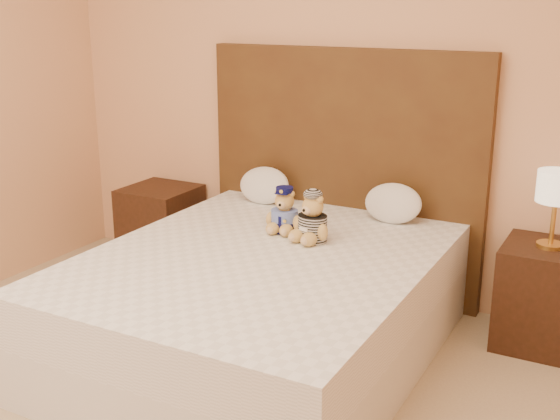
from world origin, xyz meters
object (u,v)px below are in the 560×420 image
(teddy_prisoner, at_px, (313,217))
(teddy_police, at_px, (285,210))
(pillow_left, at_px, (264,184))
(pillow_right, at_px, (393,201))
(nightstand_left, at_px, (161,226))
(nightstand_right, at_px, (544,296))
(lamp, at_px, (557,191))
(bed, at_px, (262,305))

(teddy_prisoner, bearing_deg, teddy_police, 177.38)
(pillow_left, height_order, pillow_right, pillow_left)
(teddy_police, bearing_deg, pillow_left, 125.13)
(nightstand_left, bearing_deg, teddy_prisoner, -19.60)
(nightstand_right, height_order, lamp, lamp)
(lamp, bearing_deg, pillow_left, 178.99)
(teddy_police, xyz_separation_m, pillow_right, (0.46, 0.46, -0.01))
(nightstand_right, xyz_separation_m, teddy_prisoner, (-1.12, -0.49, 0.40))
(nightstand_right, bearing_deg, pillow_left, 178.99)
(nightstand_left, relative_size, pillow_left, 1.62)
(nightstand_right, bearing_deg, bed, -147.38)
(nightstand_left, distance_m, pillow_left, 0.89)
(nightstand_left, relative_size, teddy_prisoner, 2.12)
(bed, relative_size, pillow_left, 5.91)
(teddy_police, distance_m, pillow_right, 0.65)
(bed, distance_m, pillow_right, 1.00)
(nightstand_right, height_order, pillow_right, pillow_right)
(nightstand_left, distance_m, teddy_prisoner, 1.52)
(pillow_left, bearing_deg, nightstand_right, -1.01)
(nightstand_right, height_order, pillow_left, pillow_left)
(bed, xyz_separation_m, pillow_left, (-0.45, 0.83, 0.39))
(bed, xyz_separation_m, lamp, (1.25, 0.80, 0.57))
(lamp, distance_m, pillow_left, 1.71)
(teddy_prisoner, distance_m, pillow_right, 0.58)
(nightstand_left, relative_size, lamp, 1.38)
(teddy_police, bearing_deg, teddy_prisoner, -22.94)
(teddy_police, bearing_deg, nightstand_left, 155.13)
(bed, bearing_deg, teddy_police, 100.09)
(nightstand_left, distance_m, nightstand_right, 2.50)
(nightstand_left, xyz_separation_m, pillow_right, (1.64, 0.03, 0.39))
(teddy_prisoner, height_order, pillow_right, teddy_prisoner)
(nightstand_right, distance_m, teddy_prisoner, 1.29)
(nightstand_left, relative_size, pillow_right, 1.64)
(teddy_police, distance_m, pillow_left, 0.60)
(bed, relative_size, nightstand_right, 3.64)
(bed, distance_m, pillow_left, 1.02)
(bed, bearing_deg, pillow_right, 64.90)
(bed, distance_m, teddy_prisoner, 0.53)
(lamp, relative_size, pillow_right, 1.19)
(pillow_right, bearing_deg, teddy_police, -134.82)
(bed, bearing_deg, teddy_prisoner, 66.47)
(lamp, bearing_deg, bed, -147.38)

